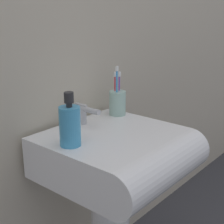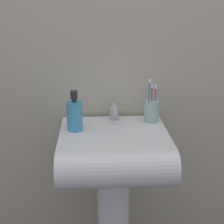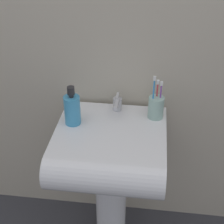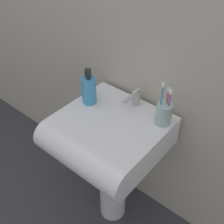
{
  "view_description": "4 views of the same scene",
  "coord_description": "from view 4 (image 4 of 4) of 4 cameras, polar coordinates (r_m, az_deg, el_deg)",
  "views": [
    {
      "loc": [
        -0.91,
        -0.77,
        1.21
      ],
      "look_at": [
        0.03,
        0.02,
        0.83
      ],
      "focal_mm": 55.0,
      "sensor_mm": 36.0,
      "label": 1
    },
    {
      "loc": [
        -0.09,
        -1.44,
        1.33
      ],
      "look_at": [
        -0.01,
        -0.01,
        0.85
      ],
      "focal_mm": 55.0,
      "sensor_mm": 36.0,
      "label": 2
    },
    {
      "loc": [
        0.16,
        -1.21,
        1.65
      ],
      "look_at": [
        0.0,
        0.01,
        0.84
      ],
      "focal_mm": 55.0,
      "sensor_mm": 36.0,
      "label": 3
    },
    {
      "loc": [
        0.63,
        -0.77,
        1.6
      ],
      "look_at": [
        -0.0,
        -0.0,
        0.8
      ],
      "focal_mm": 45.0,
      "sensor_mm": 36.0,
      "label": 4
    }
  ],
  "objects": [
    {
      "name": "sink_pedestal",
      "position": [
        1.64,
        0.18,
        -13.63
      ],
      "size": [
        0.15,
        0.15,
        0.6
      ],
      "primitive_type": "cylinder",
      "color": "white",
      "rests_on": "ground"
    },
    {
      "name": "ground_plane",
      "position": [
        1.88,
        0.16,
        -19.19
      ],
      "size": [
        6.0,
        6.0,
        0.0
      ],
      "primitive_type": "plane",
      "color": "#38383D",
      "rests_on": "ground"
    },
    {
      "name": "wall_back",
      "position": [
        1.27,
        8.06,
        20.22
      ],
      "size": [
        5.0,
        0.05,
        2.4
      ],
      "primitive_type": "cube",
      "color": "#B7AD99",
      "rests_on": "ground"
    },
    {
      "name": "faucet",
      "position": [
        1.37,
        4.5,
        2.86
      ],
      "size": [
        0.04,
        0.12,
        0.08
      ],
      "color": "#B7B7BC",
      "rests_on": "sink_basin"
    },
    {
      "name": "soap_bottle",
      "position": [
        1.37,
        -4.71,
        4.56
      ],
      "size": [
        0.07,
        0.07,
        0.19
      ],
      "color": "#3F99CC",
      "rests_on": "sink_basin"
    },
    {
      "name": "sink_basin",
      "position": [
        1.32,
        -1.35,
        -5.16
      ],
      "size": [
        0.49,
        0.5,
        0.15
      ],
      "color": "white",
      "rests_on": "sink_pedestal"
    },
    {
      "name": "toothbrush_cup",
      "position": [
        1.27,
        10.47,
        -0.28
      ],
      "size": [
        0.07,
        0.07,
        0.21
      ],
      "color": "#99BFB2",
      "rests_on": "sink_basin"
    }
  ]
}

